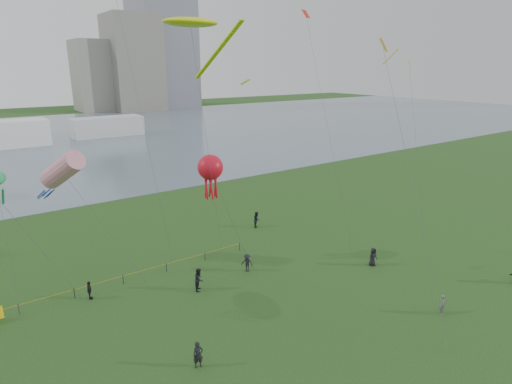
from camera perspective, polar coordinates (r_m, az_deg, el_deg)
ground_plane at (r=32.10m, az=10.96°, el=-18.12°), size 400.00×400.00×0.00m
lake at (r=120.71m, az=-25.80°, el=6.28°), size 400.00×120.00×0.08m
building_mid at (r=191.36m, az=-16.02°, el=16.19°), size 20.00×20.00×38.00m
building_low at (r=192.82m, az=-20.56°, el=14.30°), size 16.00×18.00×28.00m
pavilion_right at (r=121.53m, az=-19.25°, el=8.24°), size 18.00×7.00×5.00m
fence at (r=38.07m, az=-26.25°, el=-12.77°), size 24.07×0.07×1.05m
kite_flyer at (r=36.20m, az=23.59°, el=-13.57°), size 0.67×0.66×1.56m
spectator_a at (r=36.67m, az=-7.60°, el=-11.46°), size 1.19×1.20×1.96m
spectator_b at (r=39.45m, az=-1.20°, el=-9.40°), size 1.15×1.25×1.69m
spectator_c at (r=37.63m, az=-21.32°, el=-12.11°), size 0.55×0.97×1.55m
spectator_d at (r=41.97m, az=15.32°, el=-8.32°), size 0.93×0.67×1.76m
spectator_f at (r=28.57m, az=-7.73°, el=-20.71°), size 0.71×0.54×1.75m
spectator_g at (r=49.73m, az=0.11°, el=-3.68°), size 1.11×1.13×1.84m
kite_stingray at (r=37.97m, az=-8.62°, el=21.36°), size 4.91×10.01×21.88m
kite_windsock at (r=41.26m, az=-24.39°, el=2.69°), size 6.72×9.37×11.22m
kite_octopus at (r=38.77m, az=-6.11°, el=3.20°), size 4.22×2.61×10.45m
kite_delta at (r=40.63m, az=17.11°, el=16.40°), size 9.12×14.76×20.45m
small_kites at (r=41.91m, az=-4.61°, el=23.69°), size 40.04×12.98×10.69m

